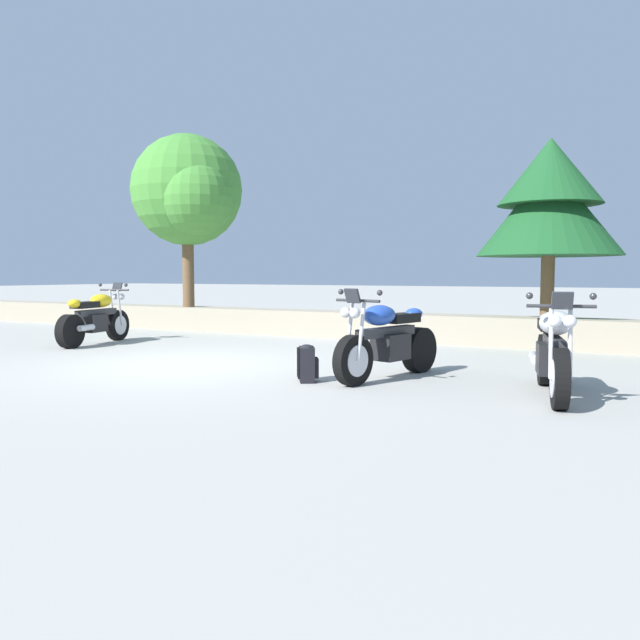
# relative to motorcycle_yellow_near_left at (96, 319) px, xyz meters

# --- Properties ---
(ground_plane) EXTENTS (120.00, 120.00, 0.00)m
(ground_plane) POSITION_rel_motorcycle_yellow_near_left_xyz_m (3.36, -1.38, -0.49)
(ground_plane) COLOR #A3A099
(stone_wall) EXTENTS (36.00, 0.80, 0.55)m
(stone_wall) POSITION_rel_motorcycle_yellow_near_left_xyz_m (3.36, 3.42, -0.21)
(stone_wall) COLOR gray
(stone_wall) RESTS_ON ground
(motorcycle_yellow_near_left) EXTENTS (0.80, 2.05, 1.18)m
(motorcycle_yellow_near_left) POSITION_rel_motorcycle_yellow_near_left_xyz_m (0.00, 0.00, 0.00)
(motorcycle_yellow_near_left) COLOR black
(motorcycle_yellow_near_left) RESTS_ON ground
(motorcycle_blue_centre) EXTENTS (0.81, 2.04, 1.18)m
(motorcycle_blue_centre) POSITION_rel_motorcycle_yellow_near_left_xyz_m (6.48, -1.09, 0.00)
(motorcycle_blue_centre) COLOR black
(motorcycle_blue_centre) RESTS_ON ground
(motorcycle_silver_far_right) EXTENTS (0.84, 2.04, 1.18)m
(motorcycle_silver_far_right) POSITION_rel_motorcycle_yellow_near_left_xyz_m (8.53, -1.33, 0.00)
(motorcycle_silver_far_right) COLOR black
(motorcycle_silver_far_right) RESTS_ON ground
(rider_backpack) EXTENTS (0.34, 0.35, 0.47)m
(rider_backpack) POSITION_rel_motorcycle_yellow_near_left_xyz_m (5.69, -1.78, -0.24)
(rider_backpack) COLOR black
(rider_backpack) RESTS_ON ground
(leafy_tree_far_left) EXTENTS (2.78, 2.65, 4.14)m
(leafy_tree_far_left) POSITION_rel_motorcycle_yellow_near_left_xyz_m (-0.40, 3.27, 2.81)
(leafy_tree_far_left) COLOR brown
(leafy_tree_far_left) RESTS_ON stone_wall
(pine_tree_mid_left) EXTENTS (2.57, 2.57, 3.25)m
(pine_tree_mid_left) POSITION_rel_motorcycle_yellow_near_left_xyz_m (7.76, 3.50, 2.21)
(pine_tree_mid_left) COLOR brown
(pine_tree_mid_left) RESTS_ON stone_wall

